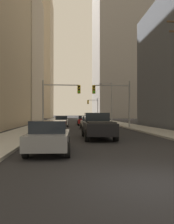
{
  "coord_description": "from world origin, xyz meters",
  "views": [
    {
      "loc": [
        -2.26,
        -5.77,
        1.85
      ],
      "look_at": [
        0.0,
        22.57,
        2.03
      ],
      "focal_mm": 36.67,
      "sensor_mm": 36.0,
      "label": 1
    }
  ],
  "objects_px": {
    "sedan_white": "(89,122)",
    "sedan_red": "(84,120)",
    "pickup_truck_black": "(98,126)",
    "traffic_signal_near_right": "(113,96)",
    "traffic_signal_near_left": "(60,95)",
    "sedan_grey": "(49,136)",
    "sedan_silver": "(62,121)",
    "sedan_green": "(94,118)",
    "traffic_signal_far_right": "(93,105)"
  },
  "relations": [
    {
      "from": "pickup_truck_black",
      "to": "sedan_silver",
      "type": "xyz_separation_m",
      "value": [
        -3.16,
        15.52,
        -0.16
      ]
    },
    {
      "from": "traffic_signal_near_left",
      "to": "traffic_signal_far_right",
      "type": "bearing_deg",
      "value": 76.5
    },
    {
      "from": "pickup_truck_black",
      "to": "traffic_signal_near_left",
      "type": "bearing_deg",
      "value": 105.47
    },
    {
      "from": "sedan_red",
      "to": "sedan_green",
      "type": "distance_m",
      "value": 13.61
    },
    {
      "from": "sedan_white",
      "to": "sedan_red",
      "type": "distance_m",
      "value": 8.64
    },
    {
      "from": "sedan_grey",
      "to": "sedan_white",
      "type": "relative_size",
      "value": 1.01
    },
    {
      "from": "sedan_white",
      "to": "traffic_signal_far_right",
      "type": "bearing_deg",
      "value": 82.91
    },
    {
      "from": "sedan_red",
      "to": "sedan_grey",
      "type": "bearing_deg",
      "value": -97.34
    },
    {
      "from": "sedan_green",
      "to": "traffic_signal_near_left",
      "type": "bearing_deg",
      "value": -107.71
    },
    {
      "from": "sedan_white",
      "to": "sedan_red",
      "type": "bearing_deg",
      "value": 90.47
    },
    {
      "from": "sedan_green",
      "to": "traffic_signal_near_right",
      "type": "xyz_separation_m",
      "value": [
        0.14,
        -20.69,
        3.32
      ]
    },
    {
      "from": "sedan_white",
      "to": "pickup_truck_black",
      "type": "bearing_deg",
      "value": -91.42
    },
    {
      "from": "traffic_signal_near_right",
      "to": "traffic_signal_far_right",
      "type": "xyz_separation_m",
      "value": [
        0.91,
        31.87,
        -0.09
      ]
    },
    {
      "from": "sedan_red",
      "to": "sedan_green",
      "type": "height_order",
      "value": "same"
    },
    {
      "from": "traffic_signal_near_right",
      "to": "traffic_signal_far_right",
      "type": "bearing_deg",
      "value": 88.37
    },
    {
      "from": "sedan_grey",
      "to": "traffic_signal_near_left",
      "type": "bearing_deg",
      "value": 90.73
    },
    {
      "from": "pickup_truck_black",
      "to": "sedan_white",
      "type": "height_order",
      "value": "pickup_truck_black"
    },
    {
      "from": "sedan_grey",
      "to": "sedan_silver",
      "type": "distance_m",
      "value": 21.42
    },
    {
      "from": "sedan_grey",
      "to": "traffic_signal_far_right",
      "type": "distance_m",
      "value": 50.25
    },
    {
      "from": "sedan_red",
      "to": "traffic_signal_near_right",
      "type": "height_order",
      "value": "traffic_signal_near_right"
    },
    {
      "from": "traffic_signal_far_right",
      "to": "sedan_grey",
      "type": "bearing_deg",
      "value": -98.52
    },
    {
      "from": "sedan_silver",
      "to": "traffic_signal_near_right",
      "type": "relative_size",
      "value": 0.7
    },
    {
      "from": "traffic_signal_near_left",
      "to": "pickup_truck_black",
      "type": "bearing_deg",
      "value": -74.53
    },
    {
      "from": "sedan_grey",
      "to": "traffic_signal_near_left",
      "type": "distance_m",
      "value": 18.04
    },
    {
      "from": "sedan_silver",
      "to": "sedan_green",
      "type": "distance_m",
      "value": 18.19
    },
    {
      "from": "sedan_green",
      "to": "traffic_signal_near_left",
      "type": "distance_m",
      "value": 21.97
    },
    {
      "from": "sedan_silver",
      "to": "traffic_signal_far_right",
      "type": "xyz_separation_m",
      "value": [
        7.53,
        28.18,
        3.23
      ]
    },
    {
      "from": "sedan_white",
      "to": "traffic_signal_far_right",
      "type": "height_order",
      "value": "traffic_signal_far_right"
    },
    {
      "from": "sedan_grey",
      "to": "sedan_white",
      "type": "xyz_separation_m",
      "value": [
        3.31,
        16.54,
        0.0
      ]
    },
    {
      "from": "pickup_truck_black",
      "to": "traffic_signal_far_right",
      "type": "height_order",
      "value": "traffic_signal_far_right"
    },
    {
      "from": "sedan_white",
      "to": "sedan_green",
      "type": "relative_size",
      "value": 0.98
    },
    {
      "from": "pickup_truck_black",
      "to": "traffic_signal_near_right",
      "type": "relative_size",
      "value": 0.9
    },
    {
      "from": "sedan_red",
      "to": "pickup_truck_black",
      "type": "bearing_deg",
      "value": -90.58
    },
    {
      "from": "traffic_signal_near_left",
      "to": "traffic_signal_far_right",
      "type": "height_order",
      "value": "same"
    },
    {
      "from": "sedan_red",
      "to": "sedan_green",
      "type": "relative_size",
      "value": 1.0
    },
    {
      "from": "traffic_signal_near_left",
      "to": "traffic_signal_near_right",
      "type": "distance_m",
      "value": 6.74
    },
    {
      "from": "pickup_truck_black",
      "to": "sedan_silver",
      "type": "bearing_deg",
      "value": 101.49
    },
    {
      "from": "pickup_truck_black",
      "to": "sedan_grey",
      "type": "distance_m",
      "value": 6.64
    },
    {
      "from": "sedan_red",
      "to": "traffic_signal_far_right",
      "type": "xyz_separation_m",
      "value": [
        4.18,
        24.42,
        3.23
      ]
    },
    {
      "from": "pickup_truck_black",
      "to": "traffic_signal_near_left",
      "type": "height_order",
      "value": "traffic_signal_near_left"
    },
    {
      "from": "sedan_green",
      "to": "pickup_truck_black",
      "type": "bearing_deg",
      "value": -95.85
    },
    {
      "from": "traffic_signal_near_left",
      "to": "traffic_signal_near_right",
      "type": "xyz_separation_m",
      "value": [
        6.74,
        0.0,
        0.01
      ]
    },
    {
      "from": "pickup_truck_black",
      "to": "sedan_red",
      "type": "xyz_separation_m",
      "value": [
        0.19,
        19.28,
        -0.16
      ]
    },
    {
      "from": "traffic_signal_near_left",
      "to": "sedan_grey",
      "type": "bearing_deg",
      "value": -89.27
    },
    {
      "from": "sedan_white",
      "to": "traffic_signal_near_left",
      "type": "distance_m",
      "value": 4.99
    },
    {
      "from": "sedan_grey",
      "to": "sedan_green",
      "type": "relative_size",
      "value": 0.99
    },
    {
      "from": "pickup_truck_black",
      "to": "traffic_signal_far_right",
      "type": "bearing_deg",
      "value": 84.28
    },
    {
      "from": "sedan_grey",
      "to": "traffic_signal_near_right",
      "type": "relative_size",
      "value": 0.71
    },
    {
      "from": "sedan_grey",
      "to": "sedan_white",
      "type": "height_order",
      "value": "same"
    },
    {
      "from": "pickup_truck_black",
      "to": "sedan_red",
      "type": "relative_size",
      "value": 1.27
    }
  ]
}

